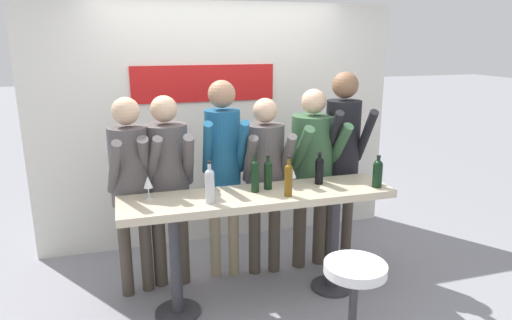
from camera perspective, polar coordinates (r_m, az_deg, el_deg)
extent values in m
plane|color=gray|center=(3.98, 0.33, -17.07)|extent=(40.00, 40.00, 0.00)
cube|color=silver|center=(4.78, -4.48, 4.33)|extent=(3.76, 0.10, 2.47)
cube|color=red|center=(4.63, -6.48, 9.49)|extent=(1.43, 0.02, 0.36)
cube|color=beige|center=(3.59, 0.35, -4.63)|extent=(2.16, 0.51, 0.06)
cylinder|color=#333338|center=(3.64, -10.01, -12.22)|extent=(0.09, 0.09, 0.88)
cylinder|color=#333338|center=(3.87, -9.70, -18.20)|extent=(0.36, 0.36, 0.02)
cylinder|color=#333338|center=(3.99, 9.70, -9.68)|extent=(0.09, 0.09, 0.88)
cylinder|color=#333338|center=(4.20, 9.42, -15.31)|extent=(0.36, 0.36, 0.02)
cylinder|color=#333338|center=(3.38, 12.01, -17.55)|extent=(0.06, 0.06, 0.58)
cylinder|color=white|center=(3.23, 12.30, -13.10)|extent=(0.43, 0.43, 0.07)
cylinder|color=#473D33|center=(4.02, -16.02, -10.87)|extent=(0.10, 0.10, 0.81)
cylinder|color=#473D33|center=(4.05, -13.59, -10.46)|extent=(0.10, 0.10, 0.81)
cylinder|color=#514C4C|center=(3.78, -15.52, -0.75)|extent=(0.37, 0.37, 0.64)
sphere|color=#D6AD89|center=(3.69, -16.00, 5.90)|extent=(0.22, 0.22, 0.22)
cylinder|color=#514C4C|center=(3.60, -17.30, -0.94)|extent=(0.15, 0.38, 0.49)
cylinder|color=#514C4C|center=(3.66, -12.72, -0.34)|extent=(0.15, 0.38, 0.49)
cylinder|color=#473D33|center=(4.10, -12.02, -10.05)|extent=(0.12, 0.12, 0.80)
cylinder|color=#473D33|center=(4.10, -9.21, -9.89)|extent=(0.12, 0.12, 0.80)
cylinder|color=#514C4C|center=(3.86, -11.12, -0.24)|extent=(0.39, 0.39, 0.64)
sphere|color=#D6AD89|center=(3.77, -11.46, 6.28)|extent=(0.22, 0.22, 0.22)
cylinder|color=#514C4C|center=(3.70, -13.73, -0.31)|extent=(0.12, 0.39, 0.49)
cylinder|color=#514C4C|center=(3.70, -8.45, -0.02)|extent=(0.12, 0.39, 0.49)
cylinder|color=gray|center=(4.16, -5.14, -8.99)|extent=(0.10, 0.10, 0.86)
cylinder|color=gray|center=(4.18, -2.83, -8.85)|extent=(0.10, 0.10, 0.86)
cylinder|color=#19517A|center=(3.92, -4.18, 1.37)|extent=(0.34, 0.34, 0.68)
sphere|color=#9E7556|center=(3.84, -4.32, 8.23)|extent=(0.23, 0.23, 0.23)
cylinder|color=#19517A|center=(3.74, -6.11, 1.41)|extent=(0.12, 0.40, 0.51)
cylinder|color=#19517A|center=(3.77, -1.74, 1.60)|extent=(0.12, 0.40, 0.51)
cylinder|color=#473D33|center=(4.22, -0.18, -9.16)|extent=(0.11, 0.11, 0.78)
cylinder|color=#473D33|center=(4.25, 2.30, -8.95)|extent=(0.11, 0.11, 0.78)
cylinder|color=#514C4C|center=(4.00, 1.11, 0.12)|extent=(0.37, 0.37, 0.62)
sphere|color=#D6AD89|center=(3.91, 1.14, 6.22)|extent=(0.21, 0.21, 0.21)
cylinder|color=#514C4C|center=(3.82, -0.74, 0.07)|extent=(0.12, 0.37, 0.48)
cylinder|color=#514C4C|center=(3.89, 3.90, 0.31)|extent=(0.12, 0.37, 0.48)
cylinder|color=#473D33|center=(4.35, 5.47, -8.25)|extent=(0.12, 0.12, 0.81)
cylinder|color=#473D33|center=(4.43, 7.95, -7.86)|extent=(0.12, 0.12, 0.81)
cylinder|color=#335638|center=(4.16, 7.02, 1.18)|extent=(0.39, 0.39, 0.64)
sphere|color=#D6AD89|center=(4.08, 7.22, 7.29)|extent=(0.22, 0.22, 0.22)
cylinder|color=#335638|center=(3.94, 5.67, 1.12)|extent=(0.11, 0.39, 0.50)
cylinder|color=#335638|center=(4.10, 10.26, 1.50)|extent=(0.11, 0.39, 0.50)
cylinder|color=#473D33|center=(4.47, 9.21, -7.24)|extent=(0.10, 0.10, 0.88)
cylinder|color=#473D33|center=(4.52, 11.33, -7.08)|extent=(0.10, 0.10, 0.88)
cylinder|color=black|center=(4.26, 10.76, 2.69)|extent=(0.36, 0.36, 0.70)
sphere|color=brown|center=(4.19, 11.09, 9.19)|extent=(0.24, 0.24, 0.24)
cylinder|color=black|center=(4.05, 9.55, 2.83)|extent=(0.13, 0.41, 0.53)
cylinder|color=black|center=(4.15, 13.51, 2.91)|extent=(0.13, 0.41, 0.53)
cylinder|color=#B7BCC1|center=(3.35, -5.79, -3.57)|extent=(0.07, 0.07, 0.22)
sphere|color=#B7BCC1|center=(3.32, -5.84, -1.74)|extent=(0.07, 0.07, 0.07)
cylinder|color=#B7BCC1|center=(3.31, -5.86, -1.08)|extent=(0.03, 0.03, 0.08)
cylinder|color=black|center=(3.29, -5.88, -0.29)|extent=(0.03, 0.03, 0.02)
cylinder|color=black|center=(3.57, -0.10, -2.32)|extent=(0.06, 0.06, 0.22)
sphere|color=black|center=(3.54, -0.10, -0.62)|extent=(0.06, 0.06, 0.06)
cylinder|color=black|center=(3.53, -0.10, -0.02)|extent=(0.02, 0.02, 0.08)
cylinder|color=black|center=(3.52, -0.10, 0.72)|extent=(0.03, 0.03, 0.02)
cylinder|color=black|center=(3.82, 7.90, -1.59)|extent=(0.07, 0.07, 0.19)
sphere|color=black|center=(3.79, 7.96, -0.21)|extent=(0.07, 0.07, 0.07)
cylinder|color=black|center=(3.78, 7.97, 0.29)|extent=(0.03, 0.03, 0.07)
cylinder|color=black|center=(3.77, 8.00, 0.88)|extent=(0.03, 0.03, 0.01)
cylinder|color=black|center=(3.65, 1.51, -2.16)|extent=(0.07, 0.07, 0.20)
sphere|color=black|center=(3.62, 1.52, -0.68)|extent=(0.07, 0.07, 0.07)
cylinder|color=black|center=(3.61, 1.52, -0.15)|extent=(0.03, 0.03, 0.07)
cylinder|color=black|center=(3.60, 1.53, 0.50)|extent=(0.03, 0.03, 0.01)
cylinder|color=black|center=(3.83, 14.94, -1.94)|extent=(0.08, 0.08, 0.19)
sphere|color=black|center=(3.80, 15.03, -0.60)|extent=(0.08, 0.08, 0.08)
cylinder|color=black|center=(3.80, 15.06, -0.12)|extent=(0.03, 0.03, 0.07)
cylinder|color=black|center=(3.79, 15.10, 0.45)|extent=(0.03, 0.03, 0.01)
cylinder|color=brown|center=(3.49, 4.08, -2.78)|extent=(0.06, 0.06, 0.22)
sphere|color=brown|center=(3.46, 4.11, -1.04)|extent=(0.06, 0.06, 0.06)
cylinder|color=brown|center=(3.45, 4.12, -0.42)|extent=(0.02, 0.02, 0.08)
cylinder|color=black|center=(3.44, 4.14, 0.34)|extent=(0.03, 0.03, 0.02)
cylinder|color=silver|center=(3.55, -13.23, -4.67)|extent=(0.06, 0.06, 0.01)
cylinder|color=silver|center=(3.54, -13.27, -4.00)|extent=(0.01, 0.01, 0.08)
cone|color=silver|center=(3.51, -13.36, -2.68)|extent=(0.07, 0.07, 0.09)
cylinder|color=silver|center=(3.71, 4.49, -3.44)|extent=(0.06, 0.06, 0.01)
cylinder|color=silver|center=(3.70, 4.50, -2.80)|extent=(0.01, 0.01, 0.08)
cone|color=silver|center=(3.67, 4.53, -1.53)|extent=(0.07, 0.07, 0.09)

